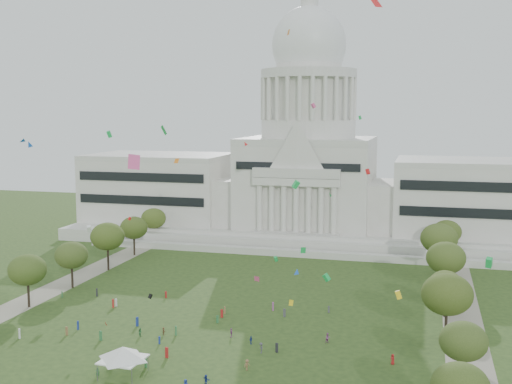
{
  "coord_description": "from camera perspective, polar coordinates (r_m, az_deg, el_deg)",
  "views": [
    {
      "loc": [
        39.84,
        -103.41,
        43.46
      ],
      "look_at": [
        0.0,
        45.0,
        24.0
      ],
      "focal_mm": 45.0,
      "sensor_mm": 36.0,
      "label": 1
    }
  ],
  "objects": [
    {
      "name": "person_10",
      "position": [
        123.36,
        -0.45,
        -13.03
      ],
      "size": [
        0.78,
        1.02,
        1.55
      ],
      "primitive_type": "imported",
      "rotation": [
        0.0,
        0.0,
        1.21
      ],
      "color": "navy",
      "rests_on": "ground"
    },
    {
      "name": "row_tree_l_4",
      "position": [
        180.25,
        -13.07,
        -3.87
      ],
      "size": [
        9.29,
        9.29,
        13.21
      ],
      "color": "black",
      "rests_on": "ground"
    },
    {
      "name": "person_8",
      "position": [
        129.28,
        -10.25,
        -12.16
      ],
      "size": [
        0.94,
        0.86,
        1.64
      ],
      "primitive_type": "imported",
      "rotation": [
        0.0,
        0.0,
        2.54
      ],
      "color": "#33723F",
      "rests_on": "ground"
    },
    {
      "name": "row_tree_l_6",
      "position": [
        214.09,
        -9.1,
        -2.33
      ],
      "size": [
        8.19,
        8.19,
        11.64
      ],
      "color": "black",
      "rests_on": "ground"
    },
    {
      "name": "row_tree_r_2",
      "position": [
        125.56,
        16.62,
        -8.71
      ],
      "size": [
        9.55,
        9.55,
        13.58
      ],
      "color": "black",
      "rests_on": "ground"
    },
    {
      "name": "distant_crowd",
      "position": [
        135.51,
        -9.34,
        -11.19
      ],
      "size": [
        62.61,
        39.61,
        1.95
      ],
      "color": "silver",
      "rests_on": "ground"
    },
    {
      "name": "person_4",
      "position": [
        126.93,
        -2.22,
        -12.38
      ],
      "size": [
        0.98,
        1.19,
        1.78
      ],
      "primitive_type": "imported",
      "rotation": [
        0.0,
        0.0,
        5.18
      ],
      "color": "#994C8C",
      "rests_on": "ground"
    },
    {
      "name": "kite_swarm",
      "position": [
        119.25,
        -5.53,
        -1.25
      ],
      "size": [
        90.34,
        93.89,
        59.04
      ],
      "color": "green",
      "rests_on": "ground"
    },
    {
      "name": "row_tree_r_6",
      "position": [
        194.8,
        16.61,
        -3.42
      ],
      "size": [
        8.42,
        8.42,
        11.97
      ],
      "color": "black",
      "rests_on": "ground"
    },
    {
      "name": "event_tent",
      "position": [
        110.84,
        -11.76,
        -13.81
      ],
      "size": [
        9.75,
        9.75,
        5.12
      ],
      "color": "#4C4C4C",
      "rests_on": "ground"
    },
    {
      "name": "row_tree_r_1",
      "position": [
        107.97,
        17.97,
        -12.51
      ],
      "size": [
        7.58,
        7.58,
        10.78
      ],
      "color": "black",
      "rests_on": "ground"
    },
    {
      "name": "row_tree_r_4",
      "position": [
        157.29,
        16.53,
        -5.63
      ],
      "size": [
        9.19,
        9.19,
        13.06
      ],
      "color": "black",
      "rests_on": "ground"
    },
    {
      "name": "person_7",
      "position": [
        112.36,
        -13.9,
        -15.3
      ],
      "size": [
        0.73,
        0.65,
        1.67
      ],
      "primitive_type": "imported",
      "rotation": [
        0.0,
        0.0,
        3.55
      ],
      "color": "#33723F",
      "rests_on": "ground"
    },
    {
      "name": "path_right",
      "position": [
        140.55,
        17.94,
        -11.15
      ],
      "size": [
        8.0,
        160.0,
        0.04
      ],
      "primitive_type": "cube",
      "color": "gray",
      "rests_on": "ground"
    },
    {
      "name": "row_tree_l_3",
      "position": [
        164.76,
        -16.09,
        -5.42
      ],
      "size": [
        8.12,
        8.12,
        11.55
      ],
      "color": "black",
      "rests_on": "ground"
    },
    {
      "name": "path_left",
      "position": [
        165.54,
        -17.87,
        -8.35
      ],
      "size": [
        8.0,
        160.0,
        0.04
      ],
      "primitive_type": "cube",
      "color": "gray",
      "rests_on": "ground"
    },
    {
      "name": "row_tree_r_5",
      "position": [
        176.85,
        15.97,
        -4.0
      ],
      "size": [
        9.82,
        9.82,
        13.96
      ],
      "color": "black",
      "rests_on": "ground"
    },
    {
      "name": "person_5",
      "position": [
        129.42,
        -8.21,
        -12.12
      ],
      "size": [
        1.29,
        1.47,
        1.52
      ],
      "primitive_type": "imported",
      "rotation": [
        0.0,
        0.0,
        2.21
      ],
      "color": "olive",
      "rests_on": "ground"
    },
    {
      "name": "row_tree_l_5",
      "position": [
        197.2,
        -10.81,
        -3.15
      ],
      "size": [
        8.33,
        8.33,
        11.85
      ],
      "color": "black",
      "rests_on": "ground"
    },
    {
      "name": "person_0",
      "position": [
        116.65,
        12.05,
        -14.33
      ],
      "size": [
        1.06,
        1.05,
        1.85
      ],
      "primitive_type": "imported",
      "rotation": [
        0.0,
        0.0,
        5.52
      ],
      "color": "#B21E1E",
      "rests_on": "ground"
    },
    {
      "name": "row_tree_l_2",
      "position": [
        151.66,
        -19.66,
        -6.54
      ],
      "size": [
        8.42,
        8.42,
        11.97
      ],
      "color": "black",
      "rests_on": "ground"
    },
    {
      "name": "ground",
      "position": [
        119.04,
        -5.8,
        -14.23
      ],
      "size": [
        400.0,
        400.0,
        0.0
      ],
      "primitive_type": "plane",
      "color": "#2D451C",
      "rests_on": "ground"
    },
    {
      "name": "person_11",
      "position": [
        107.03,
        -4.47,
        -16.29
      ],
      "size": [
        1.61,
        1.25,
        1.63
      ],
      "primitive_type": "imported",
      "rotation": [
        0.0,
        0.0,
        2.64
      ],
      "color": "navy",
      "rests_on": "ground"
    },
    {
      "name": "person_3",
      "position": [
        119.04,
        0.45,
        -13.69
      ],
      "size": [
        1.24,
        1.42,
        1.97
      ],
      "primitive_type": "imported",
      "rotation": [
        0.0,
        0.0,
        5.28
      ],
      "color": "#4C4C51",
      "rests_on": "ground"
    },
    {
      "name": "capitol",
      "position": [
        221.64,
        4.6,
        1.71
      ],
      "size": [
        160.0,
        64.5,
        91.3
      ],
      "color": "beige",
      "rests_on": "ground"
    },
    {
      "name": "row_tree_r_3",
      "position": [
        142.69,
        16.5,
        -7.86
      ],
      "size": [
        7.01,
        7.01,
        9.98
      ],
      "color": "black",
      "rests_on": "ground"
    },
    {
      "name": "person_2",
      "position": [
        124.57,
        6.4,
        -12.77
      ],
      "size": [
        1.11,
        1.07,
        1.97
      ],
      "primitive_type": "imported",
      "rotation": [
        0.0,
        0.0,
        0.7
      ],
      "color": "#994C8C",
      "rests_on": "ground"
    },
    {
      "name": "person_9",
      "position": [
        111.9,
        -0.8,
        -15.11
      ],
      "size": [
        1.2,
        1.36,
        1.89
      ],
      "primitive_type": "imported",
      "rotation": [
        0.0,
        0.0,
        0.98
      ],
      "color": "olive",
      "rests_on": "ground"
    }
  ]
}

